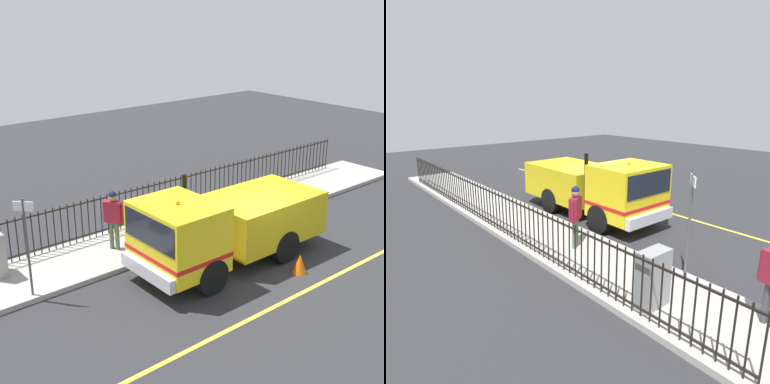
% 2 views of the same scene
% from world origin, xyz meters
% --- Properties ---
extents(ground_plane, '(44.66, 44.66, 0.00)m').
position_xyz_m(ground_plane, '(0.00, 0.00, 0.00)').
color(ground_plane, '#2B2B2D').
rests_on(ground_plane, ground).
extents(sidewalk_slab, '(2.46, 20.30, 0.15)m').
position_xyz_m(sidewalk_slab, '(3.21, 0.00, 0.07)').
color(sidewalk_slab, '#A3A099').
rests_on(sidewalk_slab, ground).
extents(lane_marking, '(0.12, 18.27, 0.01)m').
position_xyz_m(lane_marking, '(-1.95, 0.00, 0.00)').
color(lane_marking, yellow).
rests_on(lane_marking, ground).
extents(work_truck, '(2.33, 5.91, 2.57)m').
position_xyz_m(work_truck, '(0.56, 1.10, 1.24)').
color(work_truck, yellow).
rests_on(work_truck, ground).
extents(worker_standing, '(0.57, 0.47, 1.82)m').
position_xyz_m(worker_standing, '(3.13, 2.96, 1.26)').
color(worker_standing, maroon).
rests_on(worker_standing, sidewalk_slab).
extents(iron_fence, '(0.04, 17.29, 1.32)m').
position_xyz_m(iron_fence, '(4.24, -0.00, 0.82)').
color(iron_fence, black).
rests_on(iron_fence, sidewalk_slab).
extents(utility_cabinet, '(0.71, 0.38, 1.24)m').
position_xyz_m(utility_cabinet, '(3.78, 6.27, 0.77)').
color(utility_cabinet, gray).
rests_on(utility_cabinet, sidewalk_slab).
extents(traffic_cone, '(0.39, 0.39, 0.56)m').
position_xyz_m(traffic_cone, '(-1.20, -0.28, 0.28)').
color(traffic_cone, orange).
rests_on(traffic_cone, ground).
extents(street_sign, '(0.38, 0.37, 2.58)m').
position_xyz_m(street_sign, '(2.18, 5.99, 1.74)').
color(street_sign, '#4C4C4C').
rests_on(street_sign, sidewalk_slab).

